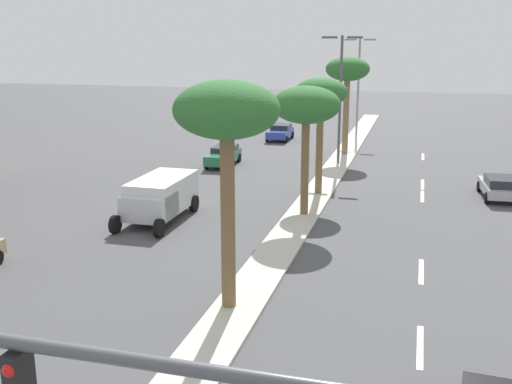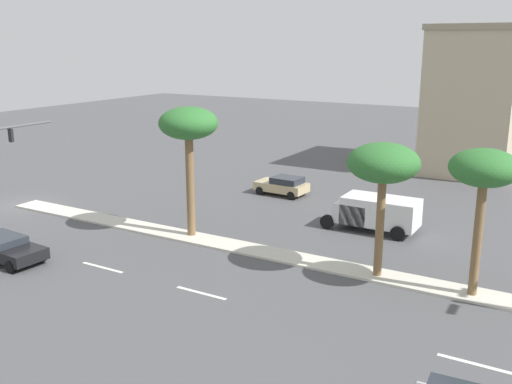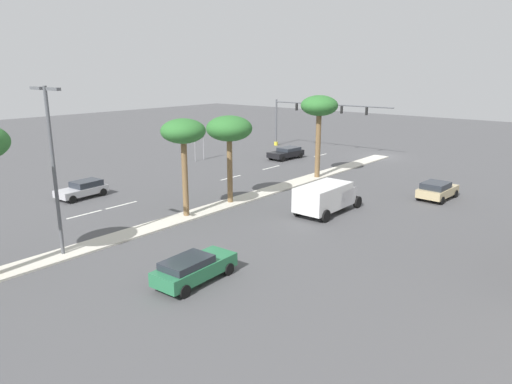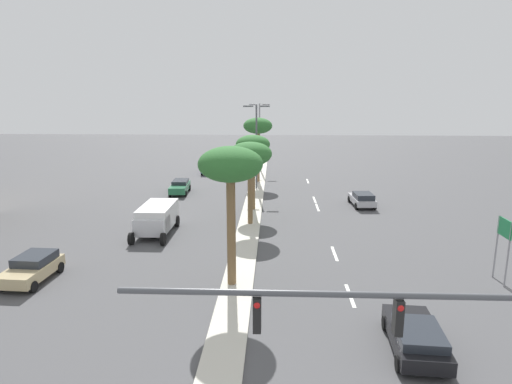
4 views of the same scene
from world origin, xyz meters
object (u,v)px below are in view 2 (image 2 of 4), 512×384
(palm_tree_leading, at_px, (383,165))
(commercial_building, at_px, (476,99))
(sedan_black_rear, at_px, (6,248))
(box_truck, at_px, (374,212))
(sedan_tan_left, at_px, (283,185))
(palm_tree_rear, at_px, (189,127))
(palm_tree_inboard, at_px, (484,172))

(palm_tree_leading, bearing_deg, commercial_building, -178.12)
(sedan_black_rear, relative_size, box_truck, 0.80)
(palm_tree_leading, bearing_deg, sedan_tan_left, -135.75)
(palm_tree_rear, height_order, sedan_black_rear, palm_tree_rear)
(box_truck, bearing_deg, palm_tree_leading, 20.81)
(sedan_tan_left, height_order, sedan_black_rear, sedan_tan_left)
(palm_tree_inboard, xyz_separation_m, sedan_black_rear, (7.94, -22.74, -5.25))
(commercial_building, distance_m, palm_tree_leading, 29.19)
(palm_tree_inboard, xyz_separation_m, sedan_tan_left, (-12.01, -16.29, -5.20))
(palm_tree_inboard, height_order, sedan_black_rear, palm_tree_inboard)
(commercial_building, xyz_separation_m, box_truck, (22.05, -1.75, -5.29))
(commercial_building, relative_size, palm_tree_leading, 1.93)
(sedan_tan_left, xyz_separation_m, box_truck, (4.90, 9.00, 0.45))
(sedan_tan_left, bearing_deg, palm_tree_leading, 44.25)
(sedan_tan_left, xyz_separation_m, sedan_black_rear, (19.95, -6.45, -0.05))
(palm_tree_rear, xyz_separation_m, palm_tree_inboard, (0.39, 16.49, -0.75))
(palm_tree_inboard, height_order, box_truck, palm_tree_inboard)
(sedan_black_rear, distance_m, box_truck, 21.57)
(commercial_building, distance_m, palm_tree_rear, 30.79)
(palm_tree_rear, relative_size, sedan_tan_left, 1.91)
(sedan_black_rear, height_order, box_truck, box_truck)
(commercial_building, distance_m, sedan_black_rear, 41.30)
(commercial_building, xyz_separation_m, sedan_tan_left, (17.15, -10.74, -5.74))
(palm_tree_leading, relative_size, box_truck, 1.16)
(commercial_building, relative_size, palm_tree_inboard, 1.89)
(palm_tree_rear, relative_size, sedan_black_rear, 1.67)
(sedan_tan_left, bearing_deg, sedan_black_rear, -17.91)
(sedan_black_rear, bearing_deg, palm_tree_rear, 143.08)
(palm_tree_inboard, relative_size, sedan_black_rear, 1.48)
(palm_tree_rear, xyz_separation_m, sedan_tan_left, (-11.63, 0.19, -5.95))
(palm_tree_rear, height_order, palm_tree_inboard, palm_tree_rear)
(commercial_building, xyz_separation_m, palm_tree_leading, (29.16, 0.96, -0.73))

